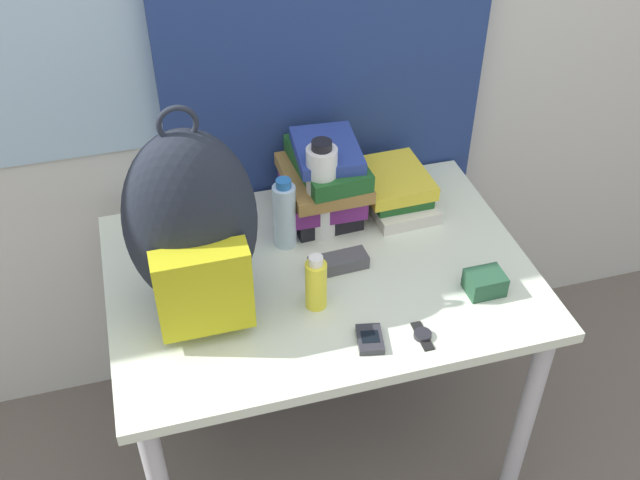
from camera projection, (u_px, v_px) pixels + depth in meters
wall_back at (270, 4)px, 1.93m from camera, size 6.00×0.06×2.50m
curtain_blue at (327, 7)px, 1.92m from camera, size 0.91×0.04×2.50m
desk at (320, 297)px, 1.97m from camera, size 1.07×0.76×0.73m
backpack at (192, 229)px, 1.67m from camera, size 0.30×0.26×0.54m
book_stack_left at (324, 181)px, 2.03m from camera, size 0.21×0.28×0.22m
book_stack_center at (394, 188)px, 2.11m from camera, size 0.20×0.28×0.10m
water_bottle at (285, 214)px, 1.93m from camera, size 0.06×0.06×0.20m
sports_bottle at (322, 191)px, 1.95m from camera, size 0.08×0.08×0.29m
sunscreen_bottle at (316, 283)px, 1.77m from camera, size 0.05×0.05×0.15m
cell_phone at (370, 339)px, 1.72m from camera, size 0.07×0.10×0.02m
sunglasses_case at (338, 263)px, 1.91m from camera, size 0.15×0.06×0.04m
camera_pouch at (485, 283)px, 1.83m from camera, size 0.09×0.07×0.05m
wristwatch at (423, 335)px, 1.73m from camera, size 0.04×0.09×0.01m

